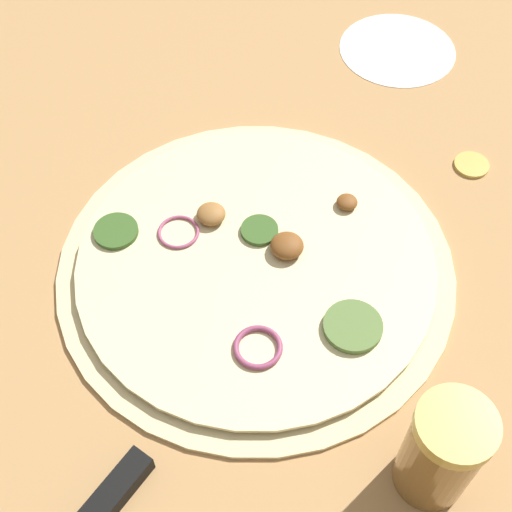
% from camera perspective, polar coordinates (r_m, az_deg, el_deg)
% --- Properties ---
extents(ground_plane, '(3.00, 3.00, 0.00)m').
position_cam_1_polar(ground_plane, '(0.68, 0.00, -0.94)').
color(ground_plane, tan).
extents(pizza, '(0.38, 0.38, 0.03)m').
position_cam_1_polar(pizza, '(0.67, 0.01, -0.64)').
color(pizza, beige).
rests_on(pizza, ground_plane).
extents(spice_jar, '(0.06, 0.06, 0.11)m').
position_cam_1_polar(spice_jar, '(0.55, 14.63, -14.90)').
color(spice_jar, olive).
rests_on(spice_jar, ground_plane).
extents(loose_cap, '(0.04, 0.04, 0.01)m').
position_cam_1_polar(loose_cap, '(0.80, 16.89, 7.08)').
color(loose_cap, gold).
rests_on(loose_cap, ground_plane).
extents(flour_patch, '(0.14, 0.14, 0.00)m').
position_cam_1_polar(flour_patch, '(0.92, 11.24, 15.93)').
color(flour_patch, white).
rests_on(flour_patch, ground_plane).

